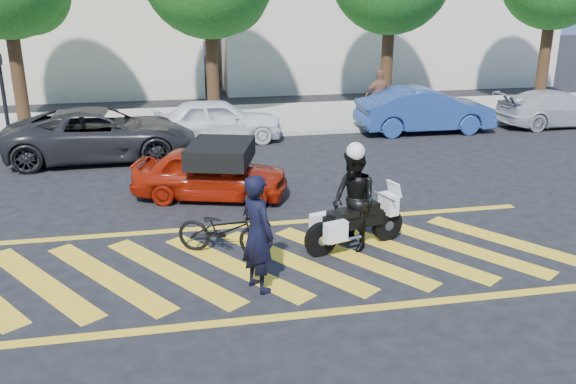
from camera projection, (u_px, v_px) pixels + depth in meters
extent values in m
plane|color=black|center=(267.00, 264.00, 11.08)|extent=(90.00, 90.00, 0.00)
cube|color=#9E998E|center=(214.00, 121.00, 22.19)|extent=(60.00, 5.00, 0.15)
cube|color=gold|center=(41.00, 283.00, 10.37)|extent=(2.43, 3.21, 0.01)
cube|color=gold|center=(108.00, 277.00, 10.57)|extent=(2.43, 3.21, 0.01)
cube|color=gold|center=(172.00, 271.00, 10.77)|extent=(2.43, 3.21, 0.01)
cube|color=gold|center=(234.00, 266.00, 10.97)|extent=(2.43, 3.21, 0.01)
cube|color=gold|center=(294.00, 261.00, 11.17)|extent=(2.43, 3.21, 0.01)
cube|color=gold|center=(351.00, 256.00, 11.37)|extent=(2.43, 3.21, 0.01)
cube|color=gold|center=(407.00, 252.00, 11.57)|extent=(2.43, 3.21, 0.01)
cube|color=gold|center=(461.00, 247.00, 11.77)|extent=(2.43, 3.21, 0.01)
cube|color=gold|center=(513.00, 243.00, 11.97)|extent=(2.43, 3.21, 0.01)
cube|color=gold|center=(287.00, 317.00, 9.32)|extent=(12.00, 0.20, 0.01)
cube|color=gold|center=(253.00, 225.00, 12.84)|extent=(12.00, 0.20, 0.01)
cylinder|color=black|center=(18.00, 72.00, 20.39)|extent=(0.44, 0.44, 4.00)
cylinder|color=black|center=(212.00, 67.00, 21.57)|extent=(0.44, 0.44, 4.00)
cylinder|color=black|center=(387.00, 63.00, 22.74)|extent=(0.44, 0.44, 4.00)
cylinder|color=black|center=(544.00, 59.00, 23.92)|extent=(0.44, 0.44, 4.00)
cylinder|color=black|center=(4.00, 95.00, 18.48)|extent=(0.12, 0.12, 3.20)
imported|color=black|center=(258.00, 233.00, 9.87)|extent=(0.75, 0.86, 1.99)
imported|color=black|center=(224.00, 230.00, 11.34)|extent=(1.93, 1.34, 0.96)
cylinder|color=black|center=(321.00, 239.00, 11.32)|extent=(0.66, 0.32, 0.65)
cylinder|color=silver|center=(321.00, 239.00, 11.32)|extent=(0.23, 0.21, 0.20)
cylinder|color=black|center=(387.00, 225.00, 12.00)|extent=(0.66, 0.32, 0.65)
cylinder|color=silver|center=(387.00, 225.00, 12.00)|extent=(0.23, 0.21, 0.20)
cube|color=black|center=(353.00, 220.00, 11.56)|extent=(1.24, 0.60, 0.29)
cube|color=black|center=(367.00, 208.00, 11.63)|extent=(0.51, 0.41, 0.22)
cube|color=black|center=(343.00, 214.00, 11.39)|extent=(0.61, 0.48, 0.12)
cube|color=silver|center=(388.00, 204.00, 11.86)|extent=(0.33, 0.46, 0.39)
cube|color=silver|center=(321.00, 223.00, 11.53)|extent=(0.47, 0.30, 0.37)
cube|color=silver|center=(336.00, 232.00, 11.11)|extent=(0.47, 0.30, 0.37)
imported|color=black|center=(354.00, 201.00, 11.45)|extent=(0.97, 1.11, 1.93)
imported|color=#911706|center=(211.00, 173.00, 14.27)|extent=(3.87, 2.41, 1.23)
imported|color=black|center=(101.00, 134.00, 17.44)|extent=(5.35, 2.53, 1.48)
imported|color=white|center=(218.00, 120.00, 19.37)|extent=(4.10, 1.71, 1.39)
imported|color=navy|center=(425.00, 110.00, 20.62)|extent=(4.62, 1.68, 1.51)
imported|color=#A2A4AA|center=(557.00, 108.00, 21.57)|extent=(4.36, 1.88, 1.25)
imported|color=brown|center=(379.00, 97.00, 21.01)|extent=(1.13, 0.51, 1.90)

